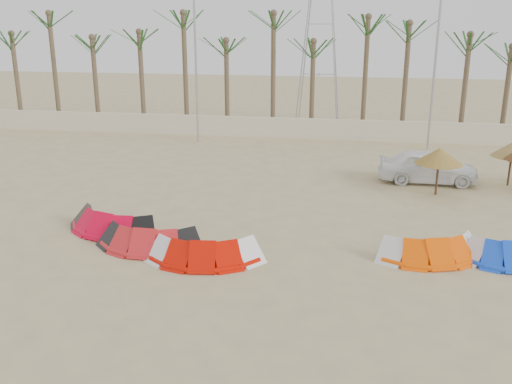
% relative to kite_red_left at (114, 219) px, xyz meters
% --- Properties ---
extents(ground, '(120.00, 120.00, 0.00)m').
position_rel_kite_red_left_xyz_m(ground, '(5.14, -4.63, -0.42)').
color(ground, tan).
rests_on(ground, ground).
extents(boundary_wall, '(60.00, 0.30, 1.30)m').
position_rel_kite_red_left_xyz_m(boundary_wall, '(5.14, 17.37, 0.23)').
color(boundary_wall, beige).
rests_on(boundary_wall, ground).
extents(palm_line, '(52.00, 4.00, 7.70)m').
position_rel_kite_red_left_xyz_m(palm_line, '(5.81, 18.87, 6.02)').
color(palm_line, brown).
rests_on(palm_line, ground).
extents(lamp_b, '(1.25, 0.14, 11.00)m').
position_rel_kite_red_left_xyz_m(lamp_b, '(-0.82, 15.37, 5.35)').
color(lamp_b, '#A5A8AD').
rests_on(lamp_b, ground).
extents(lamp_c, '(1.25, 0.14, 11.00)m').
position_rel_kite_red_left_xyz_m(lamp_c, '(13.18, 15.37, 5.35)').
color(lamp_c, '#A5A8AD').
rests_on(lamp_c, ground).
extents(pylon, '(3.00, 3.00, 14.00)m').
position_rel_kite_red_left_xyz_m(pylon, '(6.14, 23.37, -0.42)').
color(pylon, '#A5A8AD').
rests_on(pylon, ground).
extents(kite_red_left, '(3.99, 2.46, 0.90)m').
position_rel_kite_red_left_xyz_m(kite_red_left, '(0.00, 0.00, 0.00)').
color(kite_red_left, red).
rests_on(kite_red_left, ground).
extents(kite_red_mid, '(3.63, 1.59, 0.90)m').
position_rel_kite_red_left_xyz_m(kite_red_mid, '(1.92, -1.29, -0.00)').
color(kite_red_mid, red).
rests_on(kite_red_mid, ground).
extents(kite_red_right, '(3.84, 1.92, 0.90)m').
position_rel_kite_red_left_xyz_m(kite_red_right, '(4.06, -1.99, 0.00)').
color(kite_red_right, '#CB0C00').
rests_on(kite_red_right, ground).
extents(kite_orange, '(3.85, 2.39, 0.90)m').
position_rel_kite_red_left_xyz_m(kite_orange, '(11.36, -0.62, -0.00)').
color(kite_orange, '#FF5000').
rests_on(kite_orange, ground).
extents(kite_blue, '(2.96, 1.61, 0.90)m').
position_rel_kite_red_left_xyz_m(kite_blue, '(13.77, -0.64, -0.01)').
color(kite_blue, blue).
rests_on(kite_blue, ground).
extents(parasol_left, '(2.08, 2.08, 2.13)m').
position_rel_kite_red_left_xyz_m(parasol_left, '(12.44, 6.36, 1.35)').
color(parasol_left, '#4C331E').
rests_on(parasol_left, ground).
extents(parasol_right, '(1.87, 1.87, 2.09)m').
position_rel_kite_red_left_xyz_m(parasol_right, '(15.99, 8.41, 1.31)').
color(parasol_right, '#4C331E').
rests_on(parasol_right, ground).
extents(car, '(4.61, 1.92, 1.56)m').
position_rel_kite_red_left_xyz_m(car, '(12.28, 8.30, 0.36)').
color(car, white).
rests_on(car, ground).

